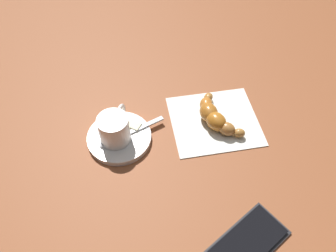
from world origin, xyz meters
The scene contains 8 objects.
ground_plane centered at (0.00, 0.00, 0.00)m, with size 1.80×1.80×0.00m, color brown.
saucer centered at (0.11, -0.01, 0.01)m, with size 0.12×0.12×0.01m, color white.
espresso_cup centered at (0.12, -0.01, 0.04)m, with size 0.06×0.08×0.06m.
teaspoon centered at (0.11, -0.01, 0.01)m, with size 0.13×0.05×0.01m.
sugar_packet centered at (0.10, -0.05, 0.01)m, with size 0.07×0.02×0.01m, color beige.
napkin centered at (-0.08, -0.02, 0.00)m, with size 0.17×0.16×0.00m, color white.
croissant centered at (-0.08, -0.01, 0.02)m, with size 0.08×0.13×0.03m.
cell_phone centered at (-0.06, 0.23, 0.00)m, with size 0.15×0.12×0.01m.
Camera 1 is at (0.11, 0.39, 0.54)m, focal length 37.22 mm.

